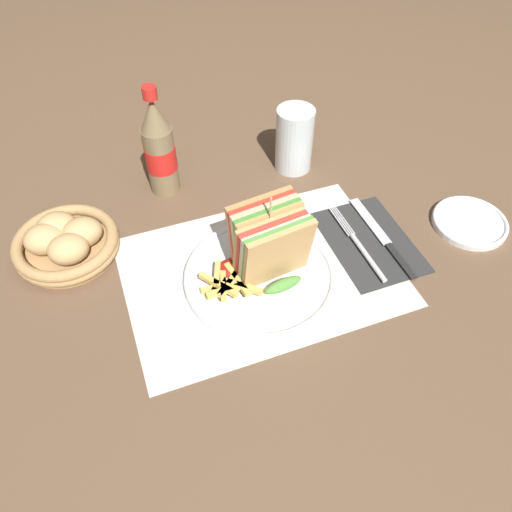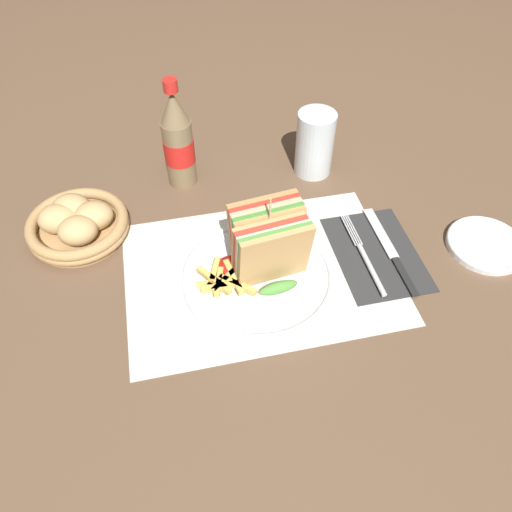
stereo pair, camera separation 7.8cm
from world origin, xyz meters
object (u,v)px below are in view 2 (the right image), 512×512
object	(u,v)px
plate_main	(259,277)
glass_near	(314,147)
coke_bottle_near	(178,141)
fork	(367,261)
knife	(390,250)
side_saucer	(485,243)
bread_basket	(77,224)
club_sandwich	(270,245)

from	to	relation	value
plate_main	glass_near	bearing A→B (deg)	56.92
plate_main	coke_bottle_near	size ratio (longest dim) A/B	1.16
fork	knife	size ratio (longest dim) A/B	0.90
knife	side_saucer	distance (m)	0.17
knife	plate_main	bearing A→B (deg)	-177.81
glass_near	side_saucer	world-z (taller)	glass_near
plate_main	bread_basket	bearing A→B (deg)	148.90
knife	side_saucer	xyz separation A→B (m)	(0.17, -0.02, 0.00)
plate_main	side_saucer	distance (m)	0.41
side_saucer	fork	bearing A→B (deg)	178.95
knife	glass_near	bearing A→B (deg)	104.29
fork	knife	distance (m)	0.05
club_sandwich	coke_bottle_near	world-z (taller)	coke_bottle_near
fork	side_saucer	world-z (taller)	same
coke_bottle_near	glass_near	bearing A→B (deg)	-5.06
club_sandwich	knife	world-z (taller)	club_sandwich
plate_main	fork	distance (m)	0.19
fork	side_saucer	xyz separation A→B (m)	(0.22, -0.00, -0.00)
plate_main	side_saucer	bearing A→B (deg)	-1.09
bread_basket	side_saucer	xyz separation A→B (m)	(0.71, -0.19, -0.02)
knife	bread_basket	world-z (taller)	bread_basket
knife	fork	bearing A→B (deg)	-163.03
club_sandwich	fork	world-z (taller)	club_sandwich
club_sandwich	knife	bearing A→B (deg)	1.32
club_sandwich	bread_basket	bearing A→B (deg)	151.45
fork	plate_main	bearing A→B (deg)	178.17
club_sandwich	glass_near	world-z (taller)	club_sandwich
glass_near	plate_main	bearing A→B (deg)	-123.08
fork	side_saucer	distance (m)	0.22
fork	glass_near	distance (m)	0.28
plate_main	glass_near	distance (m)	0.32
plate_main	glass_near	world-z (taller)	glass_near
bread_basket	side_saucer	distance (m)	0.73
bread_basket	side_saucer	size ratio (longest dim) A/B	1.32
fork	bread_basket	size ratio (longest dim) A/B	1.05
knife	bread_basket	xyz separation A→B (m)	(-0.54, 0.17, 0.02)
glass_near	bread_basket	xyz separation A→B (m)	(-0.47, -0.09, -0.03)
coke_bottle_near	side_saucer	bearing A→B (deg)	-30.47
fork	bread_basket	bearing A→B (deg)	158.81
fork	coke_bottle_near	distance (m)	0.42
bread_basket	glass_near	bearing A→B (deg)	10.63
knife	glass_near	size ratio (longest dim) A/B	1.61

